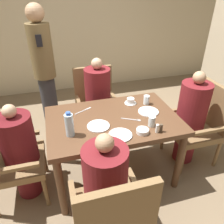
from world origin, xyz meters
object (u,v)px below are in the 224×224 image
at_px(diner_in_far_chair, 98,101).
at_px(teacup_with_saucer, 131,101).
at_px(chair_left_side, 5,157).
at_px(diner_in_near_chair, 106,192).
at_px(chair_far_side, 96,102).
at_px(plate_main_left, 98,126).
at_px(plate_dessert_center, 148,112).
at_px(glass_tall_mid, 146,100).
at_px(bowl_small, 143,131).
at_px(chair_right_side, 200,122).
at_px(diner_in_left_chair, 21,152).
at_px(water_bottle, 69,125).
at_px(glass_tall_near, 152,121).
at_px(chair_near_corner, 111,215).
at_px(standing_host, 44,68).
at_px(diner_in_right_chair, 190,118).

bearing_deg(diner_in_far_chair, teacup_with_saucer, -58.37).
height_order(chair_left_side, diner_in_near_chair, diner_in_near_chair).
xyz_separation_m(chair_far_side, plate_main_left, (-0.17, -0.93, 0.25)).
height_order(plate_dessert_center, glass_tall_mid, glass_tall_mid).
bearing_deg(diner_in_near_chair, chair_left_side, 139.28).
relative_size(chair_left_side, chair_far_side, 1.00).
distance_m(diner_in_far_chair, bowl_small, 1.02).
bearing_deg(bowl_small, chair_right_side, 19.00).
bearing_deg(diner_in_left_chair, water_bottle, -18.23).
bearing_deg(chair_far_side, glass_tall_near, -73.64).
bearing_deg(glass_tall_mid, chair_left_side, -172.93).
bearing_deg(diner_in_left_chair, chair_left_side, -180.00).
xyz_separation_m(teacup_with_saucer, glass_tall_near, (0.04, -0.46, 0.02)).
relative_size(chair_right_side, glass_tall_mid, 9.45).
relative_size(chair_near_corner, standing_host, 0.55).
xyz_separation_m(chair_left_side, diner_in_left_chair, (0.15, 0.00, 0.03)).
bearing_deg(diner_in_near_chair, chair_far_side, 80.32).
height_order(diner_in_left_chair, plate_main_left, diner_in_left_chair).
relative_size(chair_right_side, plate_dessert_center, 4.49).
bearing_deg(plate_main_left, water_bottle, -167.48).
xyz_separation_m(chair_right_side, chair_near_corner, (-1.31, -0.83, 0.00)).
bearing_deg(diner_in_far_chair, plate_main_left, -102.43).
height_order(chair_far_side, standing_host, standing_host).
xyz_separation_m(chair_near_corner, standing_host, (-0.35, 2.01, 0.41)).
bearing_deg(bowl_small, chair_left_side, 166.42).
relative_size(chair_far_side, diner_in_near_chair, 0.86).
bearing_deg(bowl_small, water_bottle, 166.89).
bearing_deg(diner_in_far_chair, water_bottle, -117.53).
distance_m(chair_left_side, diner_in_near_chair, 1.05).
height_order(diner_in_far_chair, chair_near_corner, diner_in_far_chair).
xyz_separation_m(diner_in_left_chair, glass_tall_near, (1.22, -0.22, 0.26)).
relative_size(diner_in_left_chair, chair_right_side, 1.10).
distance_m(chair_near_corner, plate_main_left, 0.78).
bearing_deg(diner_in_right_chair, teacup_with_saucer, 158.96).
bearing_deg(diner_in_left_chair, glass_tall_mid, 7.84).
distance_m(diner_in_right_chair, standing_host, 1.95).
height_order(plate_main_left, bowl_small, bowl_small).
distance_m(diner_in_left_chair, plate_dessert_center, 1.31).
xyz_separation_m(plate_dessert_center, glass_tall_near, (-0.08, -0.24, 0.04)).
relative_size(teacup_with_saucer, glass_tall_near, 1.31).
bearing_deg(glass_tall_near, plate_main_left, 165.59).
xyz_separation_m(diner_in_right_chair, plate_main_left, (-1.08, -0.10, 0.17)).
xyz_separation_m(chair_left_side, plate_dessert_center, (1.44, 0.02, 0.25)).
xyz_separation_m(diner_in_far_chair, glass_tall_near, (0.31, -0.90, 0.21)).
distance_m(water_bottle, glass_tall_near, 0.75).
bearing_deg(chair_right_side, chair_left_side, 180.00).
bearing_deg(diner_in_far_chair, chair_far_side, 90.00).
bearing_deg(diner_in_right_chair, chair_near_corner, -144.46).
distance_m(water_bottle, glass_tall_mid, 0.94).
bearing_deg(diner_in_near_chair, water_bottle, 108.62).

